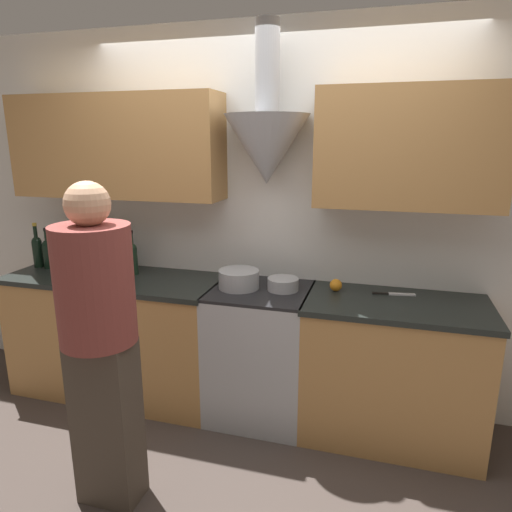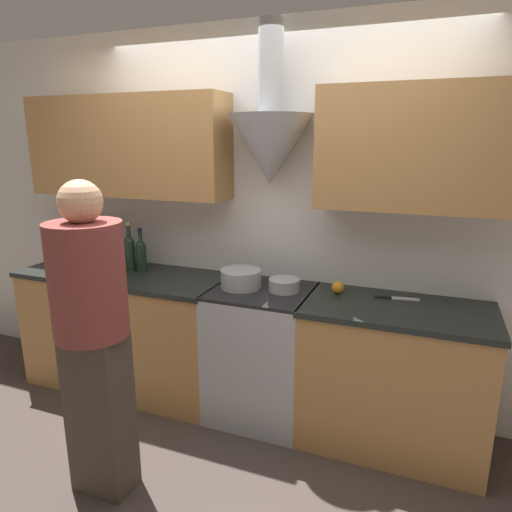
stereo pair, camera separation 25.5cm
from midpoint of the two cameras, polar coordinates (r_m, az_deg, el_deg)
ground_plane at (r=3.10m, az=0.75°, el=-22.23°), size 12.00×12.00×0.00m
wall_back at (r=3.12m, az=3.41°, el=7.53°), size 8.40×0.54×2.60m
counter_left at (r=3.60m, az=-13.79°, el=-8.91°), size 1.56×0.62×0.90m
counter_right at (r=3.02m, az=19.14°, el=-14.04°), size 1.10×0.62×0.90m
stove_range at (r=3.15m, az=3.06°, el=-11.97°), size 0.64×0.60×0.90m
wine_bottle_0 at (r=3.90m, az=-22.16°, el=1.24°), size 0.07×0.07×0.34m
wine_bottle_1 at (r=3.83m, az=-21.10°, el=0.96°), size 0.08×0.08×0.31m
wine_bottle_2 at (r=3.76m, az=-19.76°, el=1.09°), size 0.07×0.07×0.35m
wine_bottle_3 at (r=3.70m, az=-18.38°, el=1.05°), size 0.07×0.07×0.35m
wine_bottle_4 at (r=3.62m, az=-17.38°, el=0.86°), size 0.07×0.07×0.36m
wine_bottle_5 at (r=3.58m, az=-16.15°, el=0.73°), size 0.08×0.08×0.34m
wine_bottle_6 at (r=3.53m, az=-15.04°, el=0.51°), size 0.08×0.08×0.34m
wine_bottle_7 at (r=3.46m, az=-13.50°, el=0.55°), size 0.08×0.08×0.36m
wine_bottle_8 at (r=3.42m, az=-12.11°, el=0.22°), size 0.08×0.08×0.32m
stock_pot at (r=3.00m, az=0.53°, el=-2.87°), size 0.27×0.27×0.12m
mixing_bowl at (r=2.95m, az=6.03°, el=-3.64°), size 0.20×0.20×0.08m
orange_fruit at (r=2.96m, az=12.64°, el=-3.89°), size 0.08×0.08×0.08m
chefs_knife at (r=2.97m, az=19.64°, el=-5.04°), size 0.27×0.07×0.01m
person_foreground_left at (r=2.42m, az=-16.92°, el=-8.99°), size 0.37×0.37×1.67m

